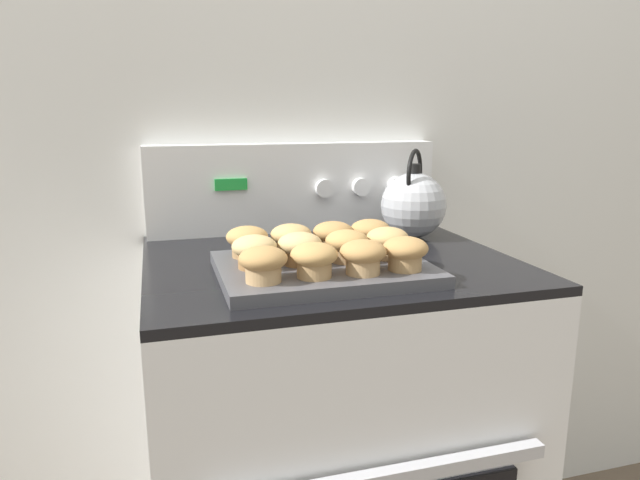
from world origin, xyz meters
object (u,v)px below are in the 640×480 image
at_px(stove_range, 328,456).
at_px(muffin_r1_c3, 387,241).
at_px(muffin_r0_c3, 405,252).
at_px(muffin_r2_c0, 247,240).
at_px(muffin_r0_c1, 314,259).
at_px(muffin_r1_c2, 346,244).
at_px(tea_kettle, 414,204).
at_px(muffin_r2_c1, 291,238).
at_px(muffin_r1_c0, 254,250).
at_px(muffin_r0_c2, 361,256).
at_px(muffin_r1_c1, 300,247).
at_px(muffin_pan, 323,269).
at_px(muffin_r2_c3, 370,233).
at_px(muffin_r2_c2, 331,235).
at_px(muffin_r0_c0, 263,263).

bearing_deg(stove_range, muffin_r1_c3, -54.29).
bearing_deg(muffin_r0_c3, muffin_r2_c0, 146.13).
xyz_separation_m(muffin_r0_c1, muffin_r1_c2, (0.08, 0.08, 0.00)).
bearing_deg(tea_kettle, muffin_r2_c1, -154.37).
distance_m(stove_range, muffin_r1_c0, 0.55).
bearing_deg(muffin_r1_c0, muffin_r1_c2, -1.26).
height_order(muffin_r0_c2, muffin_r1_c1, same).
distance_m(muffin_r0_c1, muffin_r0_c3, 0.16).
distance_m(muffin_pan, muffin_r0_c1, 0.10).
xyz_separation_m(muffin_pan, muffin_r1_c1, (-0.04, 0.00, 0.04)).
bearing_deg(muffin_r2_c3, stove_range, 158.21).
bearing_deg(stove_range, tea_kettle, 27.11).
distance_m(muffin_r1_c3, muffin_r2_c0, 0.26).
bearing_deg(muffin_r0_c3, muffin_pan, 146.36).
bearing_deg(muffin_r0_c3, muffin_r2_c1, 134.92).
bearing_deg(muffin_r2_c1, muffin_r1_c0, -137.24).
bearing_deg(tea_kettle, muffin_r1_c2, -135.78).
xyz_separation_m(muffin_r0_c1, muffin_r2_c2, (0.08, 0.16, 0.00)).
distance_m(stove_range, muffin_r1_c1, 0.53).
height_order(muffin_r0_c2, tea_kettle, tea_kettle).
xyz_separation_m(muffin_pan, muffin_r1_c3, (0.13, 0.00, 0.04)).
bearing_deg(stove_range, muffin_pan, -111.77).
height_order(stove_range, muffin_r0_c1, muffin_r0_c1).
bearing_deg(tea_kettle, muffin_r2_c0, -159.39).
relative_size(muffin_r2_c0, muffin_r2_c3, 1.00).
bearing_deg(muffin_r0_c1, muffin_r1_c1, 91.97).
xyz_separation_m(muffin_pan, muffin_r0_c0, (-0.12, -0.08, 0.04)).
xyz_separation_m(muffin_r0_c1, tea_kettle, (0.33, 0.32, 0.03)).
bearing_deg(muffin_r1_c1, muffin_pan, -3.61).
distance_m(muffin_r0_c2, muffin_r1_c3, 0.12).
height_order(muffin_r0_c1, muffin_r0_c3, same).
relative_size(muffin_r0_c1, muffin_r1_c1, 1.00).
height_order(muffin_r2_c3, tea_kettle, tea_kettle).
relative_size(muffin_pan, muffin_r2_c3, 4.76).
bearing_deg(muffin_r1_c2, muffin_r2_c0, 153.19).
bearing_deg(stove_range, muffin_r0_c2, -91.24).
bearing_deg(muffin_r1_c3, tea_kettle, 55.27).
height_order(muffin_r0_c3, tea_kettle, tea_kettle).
relative_size(muffin_r1_c2, muffin_r2_c1, 1.00).
bearing_deg(muffin_r1_c3, muffin_r1_c2, -178.34).
height_order(stove_range, muffin_r1_c1, muffin_r1_c1).
relative_size(muffin_r0_c0, muffin_r0_c1, 1.00).
height_order(muffin_pan, muffin_r1_c3, muffin_r1_c3).
xyz_separation_m(stove_range, muffin_r0_c0, (-0.17, -0.20, 0.51)).
relative_size(muffin_r0_c1, muffin_r0_c3, 1.00).
bearing_deg(muffin_r2_c0, tea_kettle, 20.61).
height_order(muffin_r0_c2, muffin_r2_c2, same).
height_order(muffin_r0_c2, muffin_r1_c0, same).
distance_m(muffin_r0_c1, muffin_r2_c2, 0.18).
bearing_deg(muffin_r0_c2, muffin_r0_c0, 179.51).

